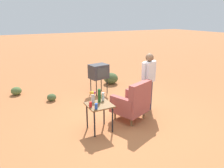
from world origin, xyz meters
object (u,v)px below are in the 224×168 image
(person_standing, at_px, (148,79))
(flower_vase, at_px, (93,96))
(tv_on_stand, at_px, (99,72))
(bottle_short_clear, at_px, (103,97))
(armchair, at_px, (133,102))
(soda_can_blue, at_px, (96,106))
(soda_can_red, at_px, (91,105))
(side_table, at_px, (99,108))
(bottle_wine_green, at_px, (99,96))

(person_standing, distance_m, flower_vase, 1.76)
(tv_on_stand, xyz_separation_m, bottle_short_clear, (0.86, 2.15, -0.02))
(person_standing, xyz_separation_m, bottle_short_clear, (1.49, 0.22, -0.18))
(armchair, xyz_separation_m, bottle_short_clear, (0.79, -0.10, 0.26))
(tv_on_stand, relative_size, bottle_short_clear, 5.15)
(armchair, relative_size, person_standing, 0.65)
(person_standing, height_order, soda_can_blue, person_standing)
(armchair, distance_m, bottle_short_clear, 0.84)
(soda_can_red, bearing_deg, tv_on_stand, -118.33)
(bottle_short_clear, bearing_deg, side_table, 43.52)
(bottle_short_clear, bearing_deg, person_standing, -171.47)
(armchair, distance_m, soda_can_blue, 1.19)
(armchair, bearing_deg, side_table, 4.42)
(side_table, distance_m, bottle_short_clear, 0.32)
(armchair, xyz_separation_m, tv_on_stand, (-0.07, -2.25, 0.28))
(tv_on_stand, relative_size, soda_can_red, 8.44)
(person_standing, xyz_separation_m, bottle_wine_green, (1.62, 0.27, -0.12))
(tv_on_stand, bearing_deg, flower_vase, 62.26)
(soda_can_blue, height_order, bottle_wine_green, bottle_wine_green)
(soda_can_red, bearing_deg, armchair, -173.92)
(person_standing, bearing_deg, bottle_short_clear, 8.53)
(armchair, height_order, side_table, armchair)
(tv_on_stand, distance_m, bottle_wine_green, 2.41)
(armchair, height_order, soda_can_red, armchair)
(side_table, bearing_deg, person_standing, -166.74)
(bottle_wine_green, bearing_deg, flower_vase, -32.93)
(armchair, relative_size, flower_vase, 4.00)
(soda_can_blue, bearing_deg, side_table, -129.73)
(side_table, xyz_separation_m, bottle_wine_green, (-0.06, -0.12, 0.26))
(bottle_wine_green, relative_size, flower_vase, 1.21)
(soda_can_blue, bearing_deg, bottle_wine_green, -125.10)
(soda_can_red, bearing_deg, side_table, -167.19)
(soda_can_blue, xyz_separation_m, bottle_wine_green, (-0.22, -0.32, 0.10))
(side_table, relative_size, bottle_short_clear, 3.29)
(flower_vase, bearing_deg, soda_can_blue, 76.61)
(side_table, height_order, tv_on_stand, tv_on_stand)
(person_standing, height_order, soda_can_red, person_standing)
(soda_can_blue, relative_size, flower_vase, 0.46)
(side_table, distance_m, person_standing, 1.76)
(soda_can_red, relative_size, flower_vase, 0.46)
(armchair, height_order, bottle_wine_green, armchair)
(armchair, height_order, person_standing, person_standing)
(soda_can_red, height_order, soda_can_blue, same)
(tv_on_stand, bearing_deg, soda_can_red, 61.67)
(side_table, xyz_separation_m, person_standing, (-1.67, -0.39, 0.38))
(soda_can_red, bearing_deg, person_standing, -166.79)
(person_standing, bearing_deg, flower_vase, 6.28)
(side_table, distance_m, soda_can_red, 0.29)
(bottle_short_clear, height_order, soda_can_red, bottle_short_clear)
(armchair, height_order, soda_can_blue, armchair)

